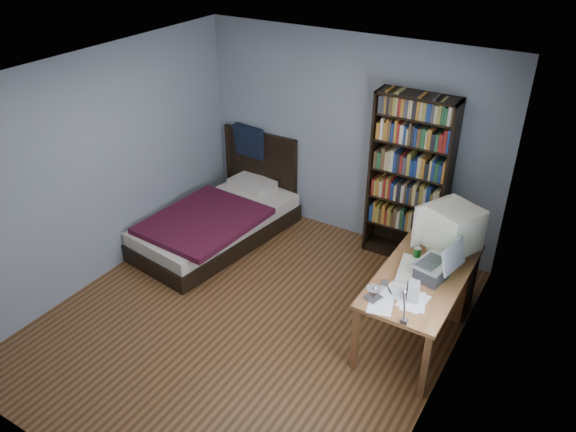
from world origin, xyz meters
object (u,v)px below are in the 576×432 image
object	(u,v)px
keyboard	(409,269)
soda_can	(417,254)
speaker	(413,292)
bookshelf	(409,180)
bed	(220,219)
crt_monitor	(451,228)
desk_lamp	(379,296)
laptop	(434,269)
desk	(434,277)

from	to	relation	value
keyboard	soda_can	distance (m)	0.23
speaker	bookshelf	xyz separation A→B (m)	(-0.70, 1.71, 0.17)
keyboard	bed	distance (m)	2.70
crt_monitor	bookshelf	bearing A→B (deg)	131.12
desk_lamp	speaker	size ratio (longest dim) A/B	2.98
laptop	speaker	xyz separation A→B (m)	(-0.05, -0.40, -0.02)
speaker	bookshelf	bearing A→B (deg)	93.18
desk	desk_lamp	world-z (taller)	desk_lamp
desk_lamp	keyboard	size ratio (longest dim) A/B	1.25
crt_monitor	bed	world-z (taller)	crt_monitor
bed	speaker	bearing A→B (deg)	-17.78
bookshelf	desk	bearing A→B (deg)	-52.11
laptop	desk_lamp	distance (m)	1.12
desk	speaker	world-z (taller)	speaker
desk_lamp	crt_monitor	bearing A→B (deg)	86.53
soda_can	desk	bearing A→B (deg)	61.28
crt_monitor	laptop	xyz separation A→B (m)	(0.02, -0.47, -0.18)
bookshelf	crt_monitor	bearing A→B (deg)	-48.88
desk_lamp	bed	world-z (taller)	desk_lamp
desk	crt_monitor	bearing A→B (deg)	-3.45
speaker	desk	bearing A→B (deg)	74.37
desk	laptop	distance (m)	0.65
keyboard	soda_can	size ratio (longest dim) A/B	3.65
soda_can	keyboard	bearing A→B (deg)	-89.00
desk	soda_can	xyz separation A→B (m)	(-0.14, -0.25, 0.38)
crt_monitor	speaker	distance (m)	0.90
speaker	bed	xyz separation A→B (m)	(-2.80, 0.90, -0.57)
keyboard	bed	world-z (taller)	bed
keyboard	soda_can	bearing A→B (deg)	79.52
desk	desk_lamp	xyz separation A→B (m)	(-0.01, -1.54, 0.78)
soda_can	bed	xyz separation A→B (m)	(-2.61, 0.27, -0.54)
desk	keyboard	xyz separation A→B (m)	(-0.13, -0.47, 0.33)
crt_monitor	desk	bearing A→B (deg)	176.55
speaker	bookshelf	world-z (taller)	bookshelf
crt_monitor	soda_can	world-z (taller)	crt_monitor
desk_lamp	soda_can	size ratio (longest dim) A/B	4.56
desk	crt_monitor	size ratio (longest dim) A/B	2.52
desk_lamp	soda_can	xyz separation A→B (m)	(-0.13, 1.29, -0.40)
desk	laptop	bearing A→B (deg)	-77.57
soda_can	speaker	bearing A→B (deg)	-73.22
bookshelf	speaker	bearing A→B (deg)	-67.74
laptop	bed	size ratio (longest dim) A/B	0.19
speaker	bed	world-z (taller)	bed
desk_lamp	speaker	world-z (taller)	desk_lamp
laptop	bookshelf	bearing A→B (deg)	119.87
bed	keyboard	bearing A→B (deg)	-10.63
bed	soda_can	bearing A→B (deg)	-5.90
crt_monitor	desk_lamp	distance (m)	1.54
keyboard	bookshelf	distance (m)	1.42
desk	keyboard	distance (m)	0.59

